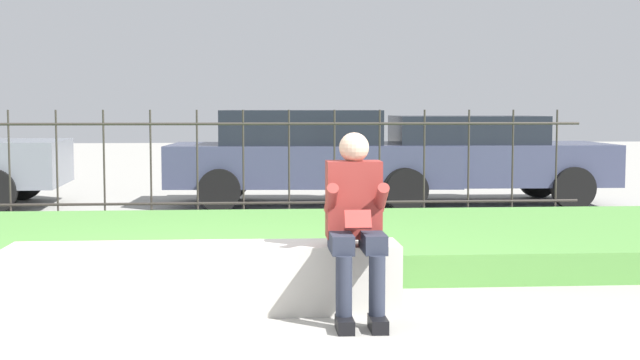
{
  "coord_description": "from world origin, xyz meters",
  "views": [
    {
      "loc": [
        0.4,
        -6.32,
        1.47
      ],
      "look_at": [
        0.99,
        1.55,
        0.81
      ],
      "focal_mm": 50.0,
      "sensor_mm": 36.0,
      "label": 1
    }
  ],
  "objects_px": {
    "stone_bench": "(205,282)",
    "car_parked_center": "(310,155)",
    "person_seated_reader": "(355,217)",
    "car_parked_right": "(473,157)"
  },
  "relations": [
    {
      "from": "stone_bench",
      "to": "car_parked_center",
      "type": "bearing_deg",
      "value": 80.24
    },
    {
      "from": "person_seated_reader",
      "to": "car_parked_center",
      "type": "bearing_deg",
      "value": 88.85
    },
    {
      "from": "stone_bench",
      "to": "person_seated_reader",
      "type": "distance_m",
      "value": 1.19
    },
    {
      "from": "car_parked_right",
      "to": "person_seated_reader",
      "type": "bearing_deg",
      "value": -109.17
    },
    {
      "from": "car_parked_center",
      "to": "car_parked_right",
      "type": "height_order",
      "value": "car_parked_center"
    },
    {
      "from": "person_seated_reader",
      "to": "car_parked_center",
      "type": "height_order",
      "value": "car_parked_center"
    },
    {
      "from": "stone_bench",
      "to": "person_seated_reader",
      "type": "height_order",
      "value": "person_seated_reader"
    },
    {
      "from": "car_parked_center",
      "to": "car_parked_right",
      "type": "distance_m",
      "value": 2.47
    },
    {
      "from": "stone_bench",
      "to": "person_seated_reader",
      "type": "xyz_separation_m",
      "value": [
        1.05,
        -0.27,
        0.49
      ]
    },
    {
      "from": "person_seated_reader",
      "to": "car_parked_right",
      "type": "relative_size",
      "value": 0.33
    }
  ]
}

